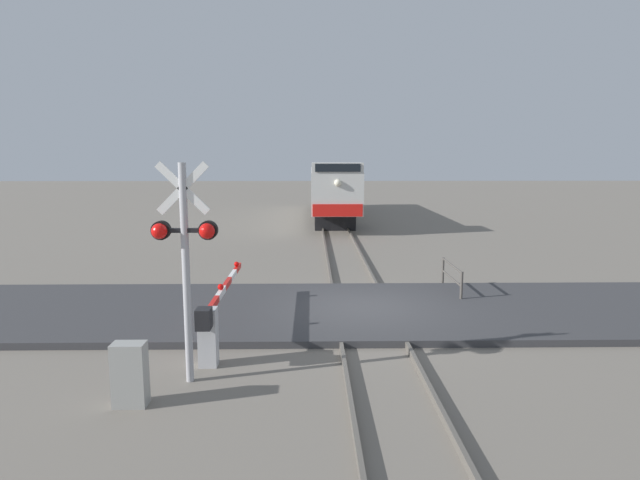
# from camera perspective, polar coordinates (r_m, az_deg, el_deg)

# --- Properties ---
(ground_plane) EXTENTS (160.00, 160.00, 0.00)m
(ground_plane) POSITION_cam_1_polar(r_m,az_deg,el_deg) (14.46, 4.55, -7.76)
(ground_plane) COLOR slate
(rail_track_left) EXTENTS (0.08, 80.00, 0.15)m
(rail_track_left) POSITION_cam_1_polar(r_m,az_deg,el_deg) (14.39, 1.69, -7.51)
(rail_track_left) COLOR #59544C
(rail_track_left) RESTS_ON ground_plane
(rail_track_right) EXTENTS (0.08, 80.00, 0.15)m
(rail_track_right) POSITION_cam_1_polar(r_m,az_deg,el_deg) (14.52, 7.40, -7.42)
(rail_track_right) COLOR #59544C
(rail_track_right) RESTS_ON ground_plane
(road_surface) EXTENTS (36.00, 5.38, 0.17)m
(road_surface) POSITION_cam_1_polar(r_m,az_deg,el_deg) (14.44, 4.56, -7.44)
(road_surface) COLOR #38383A
(road_surface) RESTS_ON ground_plane
(locomotive) EXTENTS (2.73, 17.74, 3.84)m
(locomotive) POSITION_cam_1_polar(r_m,az_deg,el_deg) (36.14, 1.23, 5.51)
(locomotive) COLOR black
(locomotive) RESTS_ON ground_plane
(crossing_signal) EXTENTS (1.18, 0.33, 4.06)m
(crossing_signal) POSITION_cam_1_polar(r_m,az_deg,el_deg) (9.83, -14.24, -0.81)
(crossing_signal) COLOR #ADADB2
(crossing_signal) RESTS_ON ground_plane
(crossing_gate) EXTENTS (0.36, 5.30, 1.29)m
(crossing_gate) POSITION_cam_1_polar(r_m,az_deg,el_deg) (11.50, -11.32, -8.16)
(crossing_gate) COLOR silver
(crossing_gate) RESTS_ON ground_plane
(utility_cabinet) EXTENTS (0.55, 0.34, 1.09)m
(utility_cabinet) POSITION_cam_1_polar(r_m,az_deg,el_deg) (9.69, -19.64, -13.38)
(utility_cabinet) COLOR #999993
(utility_cabinet) RESTS_ON ground_plane
(guard_railing) EXTENTS (0.08, 2.22, 0.95)m
(guard_railing) POSITION_cam_1_polar(r_m,az_deg,el_deg) (16.57, 13.88, -3.66)
(guard_railing) COLOR #4C4742
(guard_railing) RESTS_ON ground_plane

